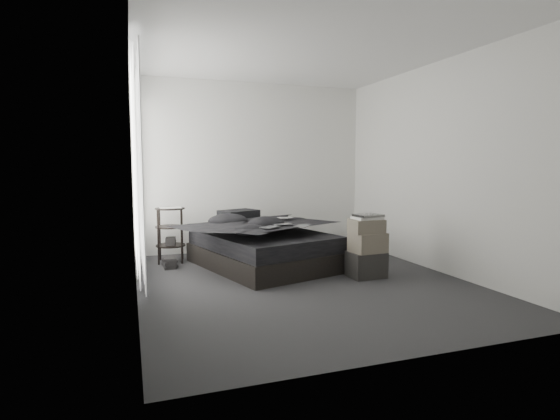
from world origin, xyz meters
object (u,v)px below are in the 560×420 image
object	(u,v)px
side_stand	(170,235)
bed	(264,257)
laptop	(283,214)
box_lower	(366,264)

from	to	relation	value
side_stand	bed	bearing A→B (deg)	-31.16
laptop	side_stand	distance (m)	1.58
bed	laptop	xyz separation A→B (m)	(0.31, 0.13, 0.55)
bed	side_stand	size ratio (longest dim) A/B	2.49
side_stand	box_lower	distance (m)	2.68
laptop	box_lower	bearing A→B (deg)	-55.40
box_lower	bed	bearing A→B (deg)	136.67
laptop	box_lower	xyz separation A→B (m)	(0.68, -1.07, -0.52)
bed	laptop	bearing A→B (deg)	7.50
laptop	side_stand	world-z (taller)	side_stand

